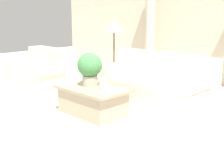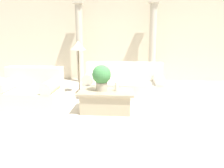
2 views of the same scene
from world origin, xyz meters
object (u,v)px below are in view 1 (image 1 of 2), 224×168
sofa_long (157,84)px  coffee_table (93,100)px  floor_lamp (114,30)px  loveseat (44,75)px  potted_plant (90,67)px

sofa_long → coffee_table: size_ratio=1.77×
coffee_table → floor_lamp: size_ratio=0.81×
loveseat → potted_plant: size_ratio=2.42×
loveseat → floor_lamp: 1.69m
sofa_long → loveseat: same height
sofa_long → floor_lamp: bearing=172.6°
sofa_long → loveseat: size_ratio=1.58×
floor_lamp → loveseat: bearing=-124.4°
loveseat → coffee_table: size_ratio=1.12×
sofa_long → coffee_table: 1.29m
sofa_long → potted_plant: 1.34m
loveseat → floor_lamp: floor_lamp is taller
floor_lamp → potted_plant: bearing=-59.4°
coffee_table → floor_lamp: bearing=122.9°
potted_plant → floor_lamp: bearing=120.6°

